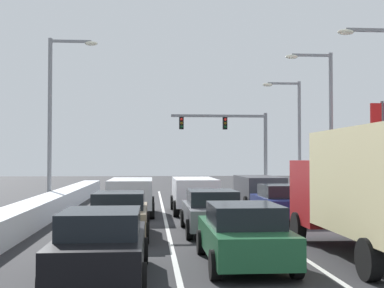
{
  "coord_description": "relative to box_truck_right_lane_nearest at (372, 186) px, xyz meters",
  "views": [
    {
      "loc": [
        -2.29,
        -5.67,
        2.61
      ],
      "look_at": [
        0.0,
        23.99,
        3.46
      ],
      "focal_mm": 48.89,
      "sensor_mm": 36.0,
      "label": 1
    }
  ],
  "objects": [
    {
      "name": "traffic_light_gantry",
      "position": [
        0.8,
        26.95,
        2.6
      ],
      "size": [
        7.54,
        0.47,
        6.2
      ],
      "color": "slate",
      "rests_on": "ground"
    },
    {
      "name": "lane_stripe_between_center_lane_and_left_lane",
      "position": [
        -5.17,
        9.67,
        -1.9
      ],
      "size": [
        0.14,
        38.05,
        0.01
      ],
      "primitive_type": "cube",
      "color": "silver",
      "rests_on": "ground"
    },
    {
      "name": "sedan_tan_left_lane_second",
      "position": [
        -6.83,
        4.31,
        -1.14
      ],
      "size": [
        2.0,
        4.5,
        1.51
      ],
      "color": "#937F60",
      "rests_on": "ground"
    },
    {
      "name": "lane_stripe_between_right_lane_and_center_lane",
      "position": [
        -1.77,
        9.67,
        -1.9
      ],
      "size": [
        0.14,
        38.05,
        0.01
      ],
      "primitive_type": "cube",
      "color": "silver",
      "rests_on": "ground"
    },
    {
      "name": "sedan_black_left_lane_nearest",
      "position": [
        -6.84,
        -1.85,
        -1.14
      ],
      "size": [
        2.0,
        4.5,
        1.51
      ],
      "color": "black",
      "rests_on": "ground"
    },
    {
      "name": "ground_plane",
      "position": [
        -3.47,
        6.21,
        -1.9
      ],
      "size": [
        120.0,
        120.0,
        0.0
      ],
      "primitive_type": "plane",
      "color": "#28282B"
    },
    {
      "name": "street_lamp_right_mid",
      "position": [
        3.79,
        14.85,
        3.16
      ],
      "size": [
        2.66,
        0.36,
        8.5
      ],
      "color": "gray",
      "rests_on": "ground"
    },
    {
      "name": "sedan_navy_right_lane_second",
      "position": [
        -0.24,
        8.68,
        -1.14
      ],
      "size": [
        2.0,
        4.5,
        1.51
      ],
      "color": "navy",
      "rests_on": "ground"
    },
    {
      "name": "suv_silver_left_lane_third",
      "position": [
        -6.71,
        11.14,
        -0.88
      ],
      "size": [
        2.16,
        4.9,
        1.67
      ],
      "color": "#B7BABF",
      "rests_on": "ground"
    },
    {
      "name": "street_lamp_right_far",
      "position": [
        3.98,
        21.77,
        2.86
      ],
      "size": [
        2.66,
        0.36,
        7.93
      ],
      "color": "gray",
      "rests_on": "ground"
    },
    {
      "name": "street_lamp_left_mid",
      "position": [
        -10.94,
        15.43,
        3.52
      ],
      "size": [
        2.66,
        0.36,
        9.18
      ],
      "color": "gray",
      "rests_on": "ground"
    },
    {
      "name": "sedan_green_center_lane_nearest",
      "position": [
        -3.51,
        -0.59,
        -1.14
      ],
      "size": [
        2.0,
        4.5,
        1.51
      ],
      "color": "#1E5633",
      "rests_on": "ground"
    },
    {
      "name": "suv_white_center_lane_third",
      "position": [
        -3.7,
        11.94,
        -0.88
      ],
      "size": [
        2.16,
        4.9,
        1.67
      ],
      "color": "silver",
      "rests_on": "ground"
    },
    {
      "name": "box_truck_right_lane_nearest",
      "position": [
        0.0,
        0.0,
        0.0
      ],
      "size": [
        2.53,
        7.2,
        3.36
      ],
      "color": "maroon",
      "rests_on": "ground"
    },
    {
      "name": "sedan_gray_center_lane_second",
      "position": [
        -3.64,
        5.07,
        -1.14
      ],
      "size": [
        2.0,
        4.5,
        1.51
      ],
      "color": "slate",
      "rests_on": "ground"
    },
    {
      "name": "suv_charcoal_right_lane_third",
      "position": [
        -0.02,
        14.46,
        -0.88
      ],
      "size": [
        2.16,
        4.9,
        1.67
      ],
      "color": "#38383D",
      "rests_on": "ground"
    },
    {
      "name": "snow_bank_left_shoulder",
      "position": [
        -10.47,
        9.67,
        -1.45
      ],
      "size": [
        1.23,
        38.05,
        0.89
      ],
      "primitive_type": "cube",
      "color": "white",
      "rests_on": "ground"
    },
    {
      "name": "snow_bank_right_shoulder",
      "position": [
        3.53,
        9.67,
        -1.58
      ],
      "size": [
        2.1,
        38.05,
        0.65
      ],
      "primitive_type": "cube",
      "color": "white",
      "rests_on": "ground"
    }
  ]
}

